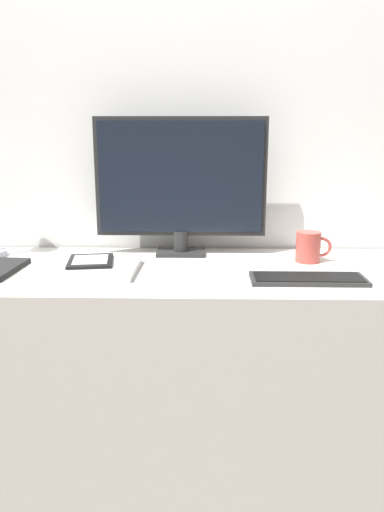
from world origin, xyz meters
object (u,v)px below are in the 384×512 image
monitor (181,183)px  laptop (84,268)px  ereader (91,261)px  coffee_mug (309,247)px  keyboard (308,279)px

monitor → laptop: 0.43m
monitor → ereader: size_ratio=3.18×
coffee_mug → monitor: bearing=166.9°
ereader → coffee_mug: (0.68, 0.11, 0.02)m
monitor → coffee_mug: size_ratio=4.98×
monitor → coffee_mug: (0.41, -0.10, -0.19)m
laptop → monitor: bearing=39.6°
monitor → keyboard: bearing=-40.5°
laptop → ereader: bearing=61.2°
monitor → ereader: 0.40m
keyboard → laptop: size_ratio=0.99×
keyboard → ereader: 0.64m
monitor → keyboard: size_ratio=1.77×
laptop → coffee_mug: (0.69, 0.14, 0.04)m
keyboard → ereader: (-0.63, 0.11, 0.02)m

